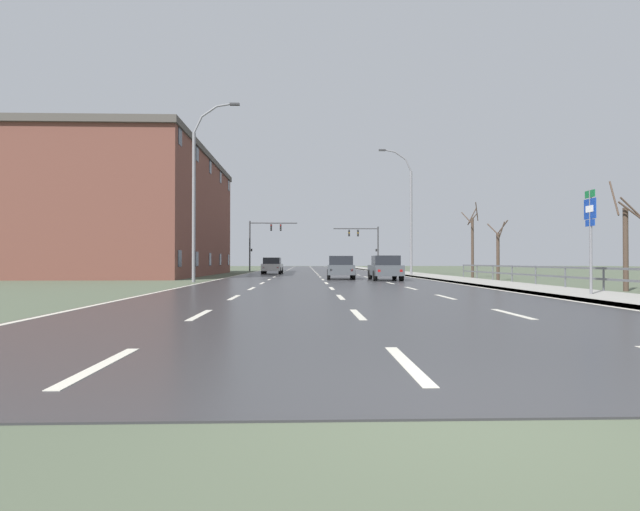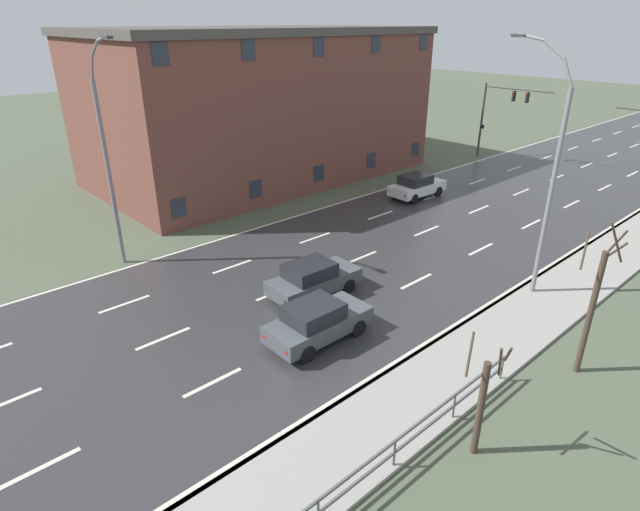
{
  "view_description": "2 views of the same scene",
  "coord_description": "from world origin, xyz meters",
  "px_view_note": "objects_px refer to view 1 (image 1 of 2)",
  "views": [
    {
      "loc": [
        -1.18,
        -3.76,
        1.21
      ],
      "look_at": [
        0.73,
        59.02,
        1.95
      ],
      "focal_mm": 28.13,
      "sensor_mm": 36.0,
      "label": 1
    },
    {
      "loc": [
        16.09,
        16.94,
        10.95
      ],
      "look_at": [
        0.0,
        31.59,
        1.0
      ],
      "focal_mm": 28.99,
      "sensor_mm": 36.0,
      "label": 2
    }
  ],
  "objects_px": {
    "street_lamp_left_bank": "(197,194)",
    "car_near_right": "(341,267)",
    "traffic_signal_right": "(366,240)",
    "highway_sign": "(590,228)",
    "street_lamp_midground": "(409,214)",
    "brick_building": "(133,215)",
    "traffic_signal_left": "(262,236)",
    "car_far_left": "(385,268)",
    "car_mid_centre": "(272,266)"
  },
  "relations": [
    {
      "from": "street_lamp_left_bank",
      "to": "car_near_right",
      "type": "bearing_deg",
      "value": 28.47
    },
    {
      "from": "street_lamp_left_bank",
      "to": "traffic_signal_right",
      "type": "height_order",
      "value": "street_lamp_left_bank"
    },
    {
      "from": "highway_sign",
      "to": "traffic_signal_right",
      "type": "distance_m",
      "value": 45.37
    },
    {
      "from": "street_lamp_midground",
      "to": "brick_building",
      "type": "distance_m",
      "value": 23.63
    },
    {
      "from": "car_near_right",
      "to": "highway_sign",
      "type": "bearing_deg",
      "value": -64.94
    },
    {
      "from": "street_lamp_midground",
      "to": "traffic_signal_left",
      "type": "relative_size",
      "value": 1.71
    },
    {
      "from": "traffic_signal_left",
      "to": "brick_building",
      "type": "distance_m",
      "value": 20.0
    },
    {
      "from": "street_lamp_midground",
      "to": "car_near_right",
      "type": "distance_m",
      "value": 10.43
    },
    {
      "from": "street_lamp_left_bank",
      "to": "car_far_left",
      "type": "distance_m",
      "value": 12.38
    },
    {
      "from": "car_far_left",
      "to": "car_mid_centre",
      "type": "bearing_deg",
      "value": 117.17
    },
    {
      "from": "traffic_signal_left",
      "to": "car_near_right",
      "type": "bearing_deg",
      "value": -74.41
    },
    {
      "from": "street_lamp_left_bank",
      "to": "car_mid_centre",
      "type": "height_order",
      "value": "street_lamp_left_bank"
    },
    {
      "from": "car_near_right",
      "to": "car_mid_centre",
      "type": "xyz_separation_m",
      "value": [
        -5.54,
        14.26,
        0.0
      ]
    },
    {
      "from": "street_lamp_left_bank",
      "to": "traffic_signal_left",
      "type": "bearing_deg",
      "value": 88.26
    },
    {
      "from": "highway_sign",
      "to": "traffic_signal_right",
      "type": "xyz_separation_m",
      "value": [
        -1.96,
        45.3,
        1.54
      ]
    },
    {
      "from": "traffic_signal_right",
      "to": "brick_building",
      "type": "relative_size",
      "value": 0.23
    },
    {
      "from": "highway_sign",
      "to": "car_mid_centre",
      "type": "xyz_separation_m",
      "value": [
        -12.68,
        31.59,
        -1.52
      ]
    },
    {
      "from": "car_near_right",
      "to": "car_mid_centre",
      "type": "distance_m",
      "value": 15.3
    },
    {
      "from": "traffic_signal_left",
      "to": "brick_building",
      "type": "relative_size",
      "value": 0.26
    },
    {
      "from": "highway_sign",
      "to": "brick_building",
      "type": "bearing_deg",
      "value": 131.8
    },
    {
      "from": "car_far_left",
      "to": "street_lamp_left_bank",
      "type": "bearing_deg",
      "value": -166.82
    },
    {
      "from": "car_near_right",
      "to": "car_mid_centre",
      "type": "relative_size",
      "value": 1.01
    },
    {
      "from": "street_lamp_midground",
      "to": "highway_sign",
      "type": "xyz_separation_m",
      "value": [
        0.98,
        -24.57,
        -2.79
      ]
    },
    {
      "from": "street_lamp_midground",
      "to": "brick_building",
      "type": "height_order",
      "value": "brick_building"
    },
    {
      "from": "street_lamp_left_bank",
      "to": "car_far_left",
      "type": "xyz_separation_m",
      "value": [
        11.34,
        2.53,
        -4.29
      ]
    },
    {
      "from": "traffic_signal_right",
      "to": "car_far_left",
      "type": "height_order",
      "value": "traffic_signal_right"
    },
    {
      "from": "street_lamp_left_bank",
      "to": "traffic_signal_left",
      "type": "height_order",
      "value": "street_lamp_left_bank"
    },
    {
      "from": "traffic_signal_left",
      "to": "brick_building",
      "type": "bearing_deg",
      "value": -118.8
    },
    {
      "from": "traffic_signal_left",
      "to": "car_far_left",
      "type": "bearing_deg",
      "value": -70.76
    },
    {
      "from": "brick_building",
      "to": "traffic_signal_right",
      "type": "bearing_deg",
      "value": 38.6
    },
    {
      "from": "traffic_signal_left",
      "to": "car_near_right",
      "type": "height_order",
      "value": "traffic_signal_left"
    },
    {
      "from": "street_lamp_left_bank",
      "to": "car_near_right",
      "type": "distance_m",
      "value": 10.74
    },
    {
      "from": "street_lamp_midground",
      "to": "car_far_left",
      "type": "bearing_deg",
      "value": -110.32
    },
    {
      "from": "highway_sign",
      "to": "car_near_right",
      "type": "bearing_deg",
      "value": 112.4
    },
    {
      "from": "highway_sign",
      "to": "car_mid_centre",
      "type": "distance_m",
      "value": 34.07
    },
    {
      "from": "car_mid_centre",
      "to": "street_lamp_left_bank",
      "type": "bearing_deg",
      "value": -97.87
    },
    {
      "from": "street_lamp_left_bank",
      "to": "street_lamp_midground",
      "type": "bearing_deg",
      "value": 38.84
    },
    {
      "from": "street_lamp_left_bank",
      "to": "brick_building",
      "type": "bearing_deg",
      "value": 120.44
    },
    {
      "from": "car_far_left",
      "to": "brick_building",
      "type": "height_order",
      "value": "brick_building"
    },
    {
      "from": "street_lamp_midground",
      "to": "highway_sign",
      "type": "height_order",
      "value": "street_lamp_midground"
    },
    {
      "from": "car_near_right",
      "to": "car_mid_centre",
      "type": "bearing_deg",
      "value": 113.88
    },
    {
      "from": "street_lamp_midground",
      "to": "car_far_left",
      "type": "distance_m",
      "value": 10.91
    },
    {
      "from": "traffic_signal_left",
      "to": "car_near_right",
      "type": "xyz_separation_m",
      "value": [
        7.68,
        -27.52,
        -3.47
      ]
    },
    {
      "from": "traffic_signal_right",
      "to": "car_near_right",
      "type": "bearing_deg",
      "value": -100.51
    },
    {
      "from": "street_lamp_left_bank",
      "to": "brick_building",
      "type": "relative_size",
      "value": 0.43
    },
    {
      "from": "street_lamp_midground",
      "to": "traffic_signal_right",
      "type": "distance_m",
      "value": 20.79
    },
    {
      "from": "highway_sign",
      "to": "car_mid_centre",
      "type": "bearing_deg",
      "value": 111.87
    },
    {
      "from": "highway_sign",
      "to": "traffic_signal_left",
      "type": "bearing_deg",
      "value": 108.29
    },
    {
      "from": "traffic_signal_left",
      "to": "traffic_signal_right",
      "type": "bearing_deg",
      "value": 2.0
    },
    {
      "from": "car_near_right",
      "to": "car_far_left",
      "type": "distance_m",
      "value": 3.44
    }
  ]
}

